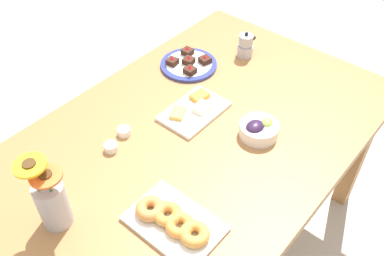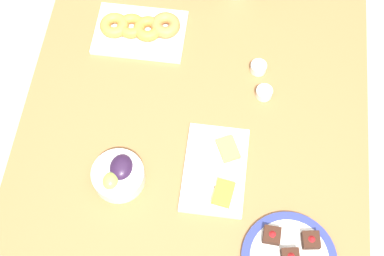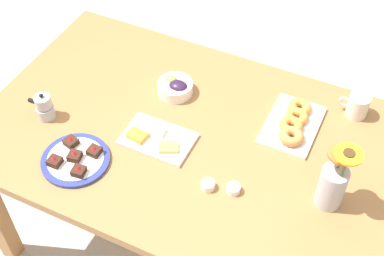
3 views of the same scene
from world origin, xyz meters
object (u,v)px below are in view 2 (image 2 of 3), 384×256
at_px(dining_table, 192,146).
at_px(jam_cup_berry, 258,67).
at_px(cheese_platter, 216,170).
at_px(croissant_platter, 140,29).
at_px(jam_cup_honey, 264,93).
at_px(grape_bowl, 119,175).

xyz_separation_m(dining_table, jam_cup_berry, (-0.24, 0.17, 0.10)).
relative_size(cheese_platter, croissant_platter, 0.92).
height_order(dining_table, jam_cup_berry, jam_cup_berry).
xyz_separation_m(dining_table, jam_cup_honey, (-0.15, 0.19, 0.10)).
bearing_deg(croissant_platter, cheese_platter, 33.11).
xyz_separation_m(cheese_platter, jam_cup_honey, (-0.26, 0.11, 0.00)).
bearing_deg(grape_bowl, jam_cup_honey, 129.84).
bearing_deg(croissant_platter, jam_cup_honey, 66.34).
xyz_separation_m(jam_cup_honey, jam_cup_berry, (-0.08, -0.02, 0.00)).
xyz_separation_m(grape_bowl, jam_cup_honey, (-0.31, 0.37, -0.01)).
relative_size(cheese_platter, jam_cup_honey, 5.42).
distance_m(grape_bowl, jam_cup_honey, 0.49).
bearing_deg(dining_table, croissant_platter, -148.17).
bearing_deg(jam_cup_honey, croissant_platter, -113.66).
bearing_deg(croissant_platter, jam_cup_berry, 76.53).
bearing_deg(croissant_platter, dining_table, 31.83).
height_order(croissant_platter, jam_cup_honey, croissant_platter).
bearing_deg(jam_cup_berry, grape_bowl, -41.53).
height_order(dining_table, grape_bowl, grape_bowl).
relative_size(grape_bowl, cheese_platter, 0.54).
xyz_separation_m(dining_table, croissant_platter, (-0.33, -0.20, 0.11)).
bearing_deg(jam_cup_honey, dining_table, -51.81).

